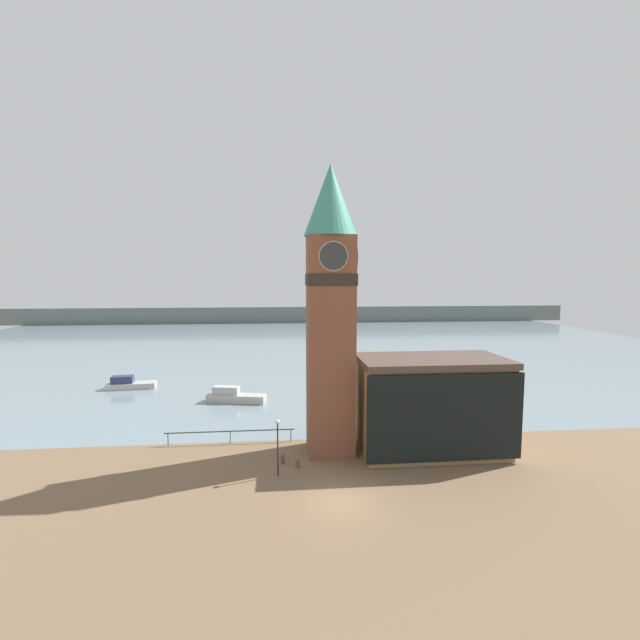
# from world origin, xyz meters

# --- Properties ---
(ground_plane) EXTENTS (160.00, 160.00, 0.00)m
(ground_plane) POSITION_xyz_m (0.00, 0.00, 0.00)
(ground_plane) COLOR brown
(water) EXTENTS (160.00, 120.00, 0.00)m
(water) POSITION_xyz_m (0.00, 70.67, -0.00)
(water) COLOR gray
(water) RESTS_ON ground_plane
(far_shoreline) EXTENTS (180.00, 3.00, 5.00)m
(far_shoreline) POSITION_xyz_m (0.00, 110.67, 2.50)
(far_shoreline) COLOR slate
(far_shoreline) RESTS_ON water
(pier_railing) EXTENTS (10.87, 0.08, 1.09)m
(pier_railing) POSITION_xyz_m (-8.00, 10.42, 0.95)
(pier_railing) COLOR #333338
(pier_railing) RESTS_ON ground_plane
(clock_tower) EXTENTS (4.14, 4.14, 22.67)m
(clock_tower) POSITION_xyz_m (0.25, 8.06, 12.05)
(clock_tower) COLOR brown
(clock_tower) RESTS_ON ground_plane
(pier_building) EXTENTS (11.80, 6.35, 7.64)m
(pier_building) POSITION_xyz_m (8.38, 7.31, 3.84)
(pier_building) COLOR #A88451
(pier_building) RESTS_ON ground_plane
(boat_near) EXTENTS (6.82, 3.00, 1.78)m
(boat_near) POSITION_xyz_m (-8.95, 22.73, 0.65)
(boat_near) COLOR #B7B2A8
(boat_near) RESTS_ON water
(boat_far) EXTENTS (6.02, 2.54, 1.65)m
(boat_far) POSITION_xyz_m (-22.88, 30.08, 0.60)
(boat_far) COLOR #B7B2A8
(boat_far) RESTS_ON water
(mooring_bollard_near) EXTENTS (0.34, 0.34, 0.66)m
(mooring_bollard_near) POSITION_xyz_m (-2.51, 5.29, 0.35)
(mooring_bollard_near) COLOR brown
(mooring_bollard_near) RESTS_ON ground_plane
(mooring_bollard_far) EXTENTS (0.31, 0.31, 0.77)m
(mooring_bollard_far) POSITION_xyz_m (-3.60, 6.03, 0.42)
(mooring_bollard_far) COLOR brown
(mooring_bollard_far) RESTS_ON ground_plane
(lamp_post) EXTENTS (0.32, 0.32, 4.09)m
(lamp_post) POSITION_xyz_m (-3.95, 4.03, 2.85)
(lamp_post) COLOR black
(lamp_post) RESTS_ON ground_plane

